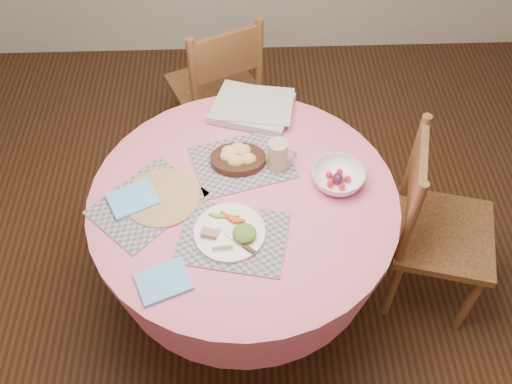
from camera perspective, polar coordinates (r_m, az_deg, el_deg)
ground at (r=2.88m, az=-1.01°, el=-9.96°), size 4.00×4.00×0.00m
dining_table at (r=2.42m, az=-1.19°, el=-3.43°), size 1.24×1.24×0.75m
chair_right at (r=2.61m, az=17.34°, el=-3.24°), size 0.52×0.53×0.95m
chair_back at (r=3.14m, az=-3.79°, el=10.40°), size 0.57×0.56×0.95m
placemat_front at (r=2.14m, az=-2.30°, el=-4.56°), size 0.45×0.38×0.01m
placemat_left at (r=2.28m, az=-10.84°, el=-1.09°), size 0.49×0.50×0.01m
placemat_back at (r=2.38m, az=-1.37°, el=2.97°), size 0.47×0.40×0.01m
wicker_trivet at (r=2.28m, az=-9.37°, el=-0.55°), size 0.30×0.30×0.01m
napkin_near at (r=2.06m, az=-9.24°, el=-8.84°), size 0.22×0.20×0.01m
napkin_far at (r=2.29m, az=-12.24°, el=-0.72°), size 0.22×0.21×0.01m
dinner_plate at (r=2.13m, az=-2.47°, el=-4.02°), size 0.27×0.27×0.05m
bread_bowl at (r=2.35m, az=-1.85°, el=3.55°), size 0.23×0.23×0.08m
latte_mug at (r=2.31m, az=2.27°, el=3.71°), size 0.12×0.08×0.14m
fruit_bowl at (r=2.31m, az=8.19°, el=1.44°), size 0.26×0.26×0.07m
newspaper_stack at (r=2.59m, az=-0.31°, el=8.48°), size 0.41×0.36×0.04m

